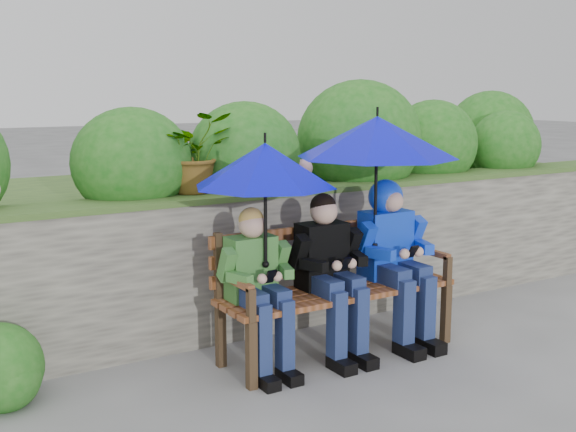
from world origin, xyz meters
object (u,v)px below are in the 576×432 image
boy_right (394,248)px  umbrella_right (377,137)px  boy_left (258,281)px  umbrella_left (265,165)px  boy_middle (330,267)px  park_bench (332,280)px

boy_right → umbrella_right: (-0.16, 0.00, 0.76)m
boy_left → umbrella_left: umbrella_left is taller
boy_right → umbrella_right: bearing=179.4°
boy_middle → boy_right: boy_right is taller
boy_left → umbrella_right: (0.90, 0.00, 0.85)m
boy_left → boy_right: (1.07, 0.00, 0.08)m
boy_left → umbrella_right: 1.24m
boy_right → boy_middle: bearing=-179.2°
umbrella_left → umbrella_right: bearing=1.2°
boy_left → boy_middle: 0.53m
umbrella_right → boy_right: bearing=-0.6°
boy_middle → umbrella_right: bearing=1.4°
park_bench → umbrella_right: 0.99m
boy_left → umbrella_left: 0.72m
boy_left → boy_middle: bearing=-0.5°
boy_right → park_bench: bearing=172.0°
boy_right → umbrella_right: 0.78m
park_bench → umbrella_left: 0.98m
boy_middle → umbrella_right: umbrella_right is taller
park_bench → boy_right: boy_right is taller
park_bench → boy_left: 0.61m
boy_middle → umbrella_right: (0.37, 0.01, 0.83)m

